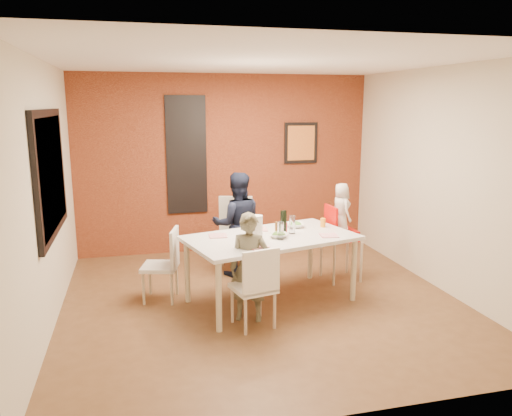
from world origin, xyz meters
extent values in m
plane|color=brown|center=(0.00, 0.00, 0.00)|extent=(4.50, 4.50, 0.00)
cube|color=white|center=(0.00, 0.00, 2.70)|extent=(4.50, 4.50, 0.02)
cube|color=beige|center=(0.00, 2.25, 1.35)|extent=(4.50, 0.02, 2.70)
cube|color=beige|center=(0.00, -2.25, 1.35)|extent=(4.50, 0.02, 2.70)
cube|color=beige|center=(-2.25, 0.00, 1.35)|extent=(0.02, 4.50, 2.70)
cube|color=beige|center=(2.25, 0.00, 1.35)|extent=(0.02, 4.50, 2.70)
cube|color=maroon|center=(0.00, 2.23, 1.35)|extent=(4.50, 0.02, 2.70)
cube|color=black|center=(-2.22, 0.20, 1.55)|extent=(0.05, 1.70, 1.30)
cube|color=black|center=(-2.21, 0.20, 1.55)|extent=(0.02, 1.55, 1.15)
cube|color=silver|center=(-0.60, 2.21, 1.50)|extent=(0.55, 0.03, 1.70)
cube|color=black|center=(-0.60, 2.21, 1.50)|extent=(0.60, 0.03, 1.76)
cube|color=black|center=(1.20, 2.21, 1.65)|extent=(0.54, 0.03, 0.64)
cube|color=orange|center=(1.20, 2.19, 1.65)|extent=(0.44, 0.01, 0.54)
cube|color=silver|center=(0.10, -0.01, 0.76)|extent=(2.08, 1.48, 0.04)
cylinder|color=#C7B794|center=(-0.62, -0.65, 0.37)|extent=(0.06, 0.06, 0.74)
cylinder|color=#C7B794|center=(-0.84, 0.20, 0.37)|extent=(0.06, 0.06, 0.74)
cylinder|color=#C7B794|center=(1.04, -0.22, 0.37)|extent=(0.06, 0.06, 0.74)
cylinder|color=#C7B794|center=(0.81, 0.63, 0.37)|extent=(0.06, 0.06, 0.74)
cube|color=white|center=(-0.25, -0.60, 0.41)|extent=(0.48, 0.48, 0.05)
cube|color=white|center=(-0.21, -0.77, 0.63)|extent=(0.40, 0.12, 0.45)
cylinder|color=tan|center=(-0.13, -0.40, 0.20)|extent=(0.03, 0.03, 0.39)
cylinder|color=tan|center=(-0.06, -0.72, 0.20)|extent=(0.03, 0.03, 0.39)
cylinder|color=tan|center=(-0.45, -0.47, 0.20)|extent=(0.03, 0.03, 0.39)
cylinder|color=tan|center=(-0.38, -0.79, 0.20)|extent=(0.03, 0.03, 0.39)
cube|color=beige|center=(-0.08, 1.16, 0.47)|extent=(0.57, 0.57, 0.05)
cube|color=beige|center=(-0.03, 1.36, 0.74)|extent=(0.46, 0.16, 0.53)
cylinder|color=tan|center=(-0.31, 1.03, 0.23)|extent=(0.04, 0.04, 0.46)
cylinder|color=tan|center=(-0.22, 1.39, 0.23)|extent=(0.04, 0.04, 0.46)
cylinder|color=tan|center=(0.05, 0.93, 0.23)|extent=(0.04, 0.04, 0.46)
cylinder|color=tan|center=(0.15, 1.30, 0.23)|extent=(0.04, 0.04, 0.46)
cube|color=silver|center=(-1.14, 0.34, 0.40)|extent=(0.48, 0.48, 0.04)
cube|color=silver|center=(-0.97, 0.29, 0.63)|extent=(0.14, 0.39, 0.45)
cylinder|color=tan|center=(-1.25, 0.54, 0.19)|extent=(0.03, 0.03, 0.39)
cylinder|color=tan|center=(-0.94, 0.46, 0.19)|extent=(0.03, 0.03, 0.39)
cylinder|color=tan|center=(-1.34, 0.23, 0.19)|extent=(0.03, 0.03, 0.39)
cylinder|color=tan|center=(-1.03, 0.14, 0.19)|extent=(0.03, 0.03, 0.39)
cube|color=red|center=(1.19, 0.50, 0.56)|extent=(0.36, 0.36, 0.05)
cube|color=red|center=(1.03, 0.49, 0.78)|extent=(0.05, 0.35, 0.41)
cube|color=red|center=(1.19, 0.50, 0.65)|extent=(0.36, 0.36, 0.02)
cylinder|color=tan|center=(1.39, 0.31, 0.27)|extent=(0.03, 0.03, 0.53)
cylinder|color=tan|center=(1.01, 0.29, 0.27)|extent=(0.03, 0.03, 0.53)
cylinder|color=tan|center=(1.37, 0.70, 0.27)|extent=(0.03, 0.03, 0.53)
cylinder|color=tan|center=(0.99, 0.68, 0.27)|extent=(0.03, 0.03, 0.53)
imported|color=brown|center=(-0.25, -0.44, 0.58)|extent=(0.49, 0.40, 1.16)
imported|color=black|center=(-0.08, 1.00, 0.69)|extent=(0.71, 0.58, 1.38)
imported|color=beige|center=(1.17, 0.50, 0.93)|extent=(0.26, 0.36, 0.69)
cube|color=white|center=(-0.17, -0.40, 0.79)|extent=(0.26, 0.26, 0.01)
cube|color=white|center=(0.03, 0.31, 0.79)|extent=(0.24, 0.24, 0.01)
cube|color=white|center=(0.74, -0.16, 0.79)|extent=(0.22, 0.22, 0.01)
cube|color=silver|center=(-0.49, 0.13, 0.79)|extent=(0.21, 0.21, 0.01)
imported|color=white|center=(0.17, -0.09, 0.81)|extent=(0.23, 0.23, 0.05)
imported|color=white|center=(0.50, 0.32, 0.81)|extent=(0.24, 0.24, 0.05)
cylinder|color=black|center=(0.26, 0.03, 0.92)|extent=(0.07, 0.07, 0.28)
cylinder|color=white|center=(0.16, -0.17, 0.88)|extent=(0.07, 0.07, 0.20)
cylinder|color=white|center=(0.37, 0.05, 0.89)|extent=(0.07, 0.07, 0.21)
cylinder|color=white|center=(-0.10, -0.14, 0.92)|extent=(0.12, 0.12, 0.28)
cylinder|color=red|center=(0.28, 0.02, 0.85)|extent=(0.04, 0.04, 0.14)
cylinder|color=#347627|center=(0.24, 0.01, 0.85)|extent=(0.03, 0.03, 0.13)
cylinder|color=brown|center=(0.20, 0.11, 0.85)|extent=(0.03, 0.03, 0.13)
cylinder|color=orange|center=(0.83, 0.25, 0.84)|extent=(0.06, 0.06, 0.11)
camera|label=1|loc=(-1.38, -5.28, 2.25)|focal=35.00mm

